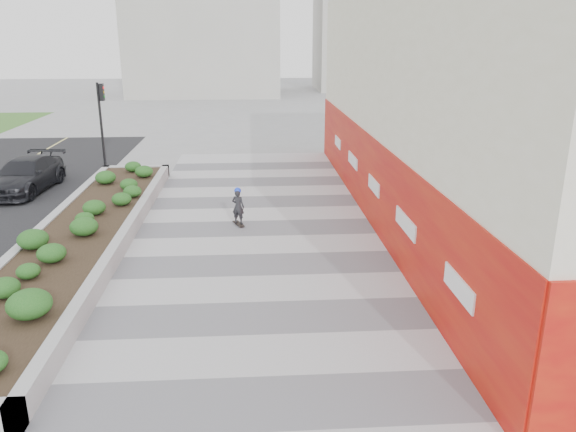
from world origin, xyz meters
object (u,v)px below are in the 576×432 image
at_px(planter, 82,232).
at_px(traffic_signal_near, 102,113).
at_px(skateboarder, 238,206).
at_px(car_dark, 26,175).

relative_size(planter, traffic_signal_near, 4.29).
distance_m(traffic_signal_near, skateboarder, 11.30).
height_order(skateboarder, car_dark, car_dark).
bearing_deg(car_dark, skateboarder, -24.84).
bearing_deg(skateboarder, traffic_signal_near, 103.98).
bearing_deg(traffic_signal_near, car_dark, -122.60).
distance_m(planter, traffic_signal_near, 10.90).
bearing_deg(traffic_signal_near, skateboarder, -53.60).
xyz_separation_m(traffic_signal_near, skateboarder, (6.60, -8.94, -2.06)).
distance_m(skateboarder, car_dark, 10.39).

